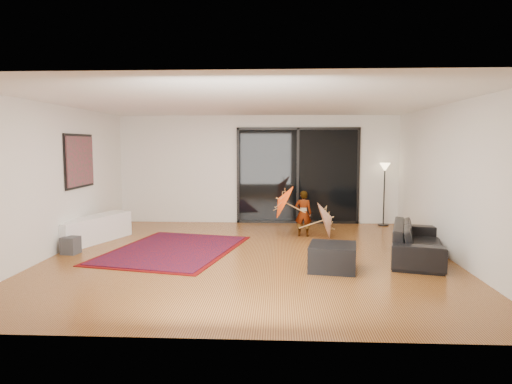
# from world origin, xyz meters

# --- Properties ---
(floor) EXTENTS (7.00, 7.00, 0.00)m
(floor) POSITION_xyz_m (0.00, 0.00, 0.00)
(floor) COLOR #9F622B
(floor) RESTS_ON ground
(ceiling) EXTENTS (7.00, 7.00, 0.00)m
(ceiling) POSITION_xyz_m (0.00, 0.00, 2.70)
(ceiling) COLOR white
(ceiling) RESTS_ON wall_back
(wall_back) EXTENTS (7.00, 0.00, 7.00)m
(wall_back) POSITION_xyz_m (0.00, 3.50, 1.35)
(wall_back) COLOR silver
(wall_back) RESTS_ON floor
(wall_front) EXTENTS (7.00, 0.00, 7.00)m
(wall_front) POSITION_xyz_m (0.00, -3.50, 1.35)
(wall_front) COLOR silver
(wall_front) RESTS_ON floor
(wall_left) EXTENTS (0.00, 7.00, 7.00)m
(wall_left) POSITION_xyz_m (-3.50, 0.00, 1.35)
(wall_left) COLOR silver
(wall_left) RESTS_ON floor
(wall_right) EXTENTS (0.00, 7.00, 7.00)m
(wall_right) POSITION_xyz_m (3.50, 0.00, 1.35)
(wall_right) COLOR silver
(wall_right) RESTS_ON floor
(sliding_door) EXTENTS (3.06, 0.07, 2.40)m
(sliding_door) POSITION_xyz_m (1.00, 3.47, 1.20)
(sliding_door) COLOR black
(sliding_door) RESTS_ON wall_back
(painting) EXTENTS (0.04, 1.28, 1.08)m
(painting) POSITION_xyz_m (-3.46, 1.00, 1.65)
(painting) COLOR black
(painting) RESTS_ON wall_left
(media_console) EXTENTS (1.07, 1.93, 0.52)m
(media_console) POSITION_xyz_m (-3.25, 0.99, 0.26)
(media_console) COLOR white
(media_console) RESTS_ON floor
(speaker) EXTENTS (0.31, 0.31, 0.31)m
(speaker) POSITION_xyz_m (-3.25, -0.00, 0.16)
(speaker) COLOR #424244
(speaker) RESTS_ON floor
(persian_rug) EXTENTS (2.74, 3.39, 0.02)m
(persian_rug) POSITION_xyz_m (-1.45, 0.37, 0.01)
(persian_rug) COLOR #560707
(persian_rug) RESTS_ON floor
(sofa) EXTENTS (1.35, 2.23, 0.61)m
(sofa) POSITION_xyz_m (2.95, -0.04, 0.30)
(sofa) COLOR black
(sofa) RESTS_ON floor
(ottoman) EXTENTS (0.83, 0.83, 0.41)m
(ottoman) POSITION_xyz_m (1.38, -0.83, 0.21)
(ottoman) COLOR black
(ottoman) RESTS_ON floor
(floor_lamp) EXTENTS (0.26, 0.26, 1.53)m
(floor_lamp) POSITION_xyz_m (3.10, 3.25, 1.21)
(floor_lamp) COLOR black
(floor_lamp) RESTS_ON floor
(child) EXTENTS (0.38, 0.27, 0.99)m
(child) POSITION_xyz_m (1.06, 1.83, 0.50)
(child) COLOR #999999
(child) RESTS_ON floor
(parasol_orange) EXTENTS (0.50, 0.77, 0.84)m
(parasol_orange) POSITION_xyz_m (0.51, 1.78, 0.73)
(parasol_orange) COLOR #F0460C
(parasol_orange) RESTS_ON child
(parasol_white) EXTENTS (0.53, 0.80, 0.88)m
(parasol_white) POSITION_xyz_m (1.66, 1.68, 0.50)
(parasol_white) COLOR silver
(parasol_white) RESTS_ON floor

